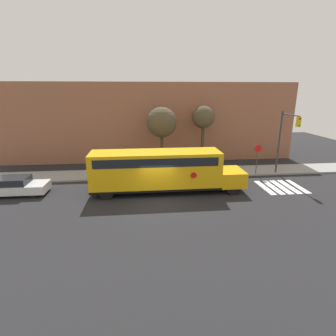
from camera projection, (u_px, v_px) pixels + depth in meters
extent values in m
plane|color=black|center=(158.00, 202.00, 18.56)|extent=(60.00, 60.00, 0.00)
cube|color=gray|center=(154.00, 173.00, 24.74)|extent=(44.00, 3.00, 0.15)
cube|color=#935B42|center=(150.00, 121.00, 29.77)|extent=(32.00, 4.00, 8.47)
cube|color=white|center=(265.00, 187.00, 21.32)|extent=(0.50, 3.20, 0.01)
cube|color=white|center=(273.00, 187.00, 21.38)|extent=(0.50, 3.20, 0.01)
cube|color=white|center=(281.00, 187.00, 21.45)|extent=(0.50, 3.20, 0.01)
cube|color=white|center=(289.00, 187.00, 21.52)|extent=(0.50, 3.20, 0.01)
cube|color=white|center=(297.00, 186.00, 21.59)|extent=(0.50, 3.20, 0.01)
cube|color=#EAA80F|center=(156.00, 169.00, 19.87)|extent=(9.72, 2.50, 2.76)
cube|color=#EAA80F|center=(230.00, 177.00, 20.66)|extent=(1.97, 2.50, 1.17)
cube|color=black|center=(156.00, 185.00, 20.24)|extent=(9.72, 2.54, 0.16)
cube|color=black|center=(156.00, 159.00, 19.64)|extent=(8.94, 2.53, 0.64)
cylinder|color=red|center=(194.00, 175.00, 18.94)|extent=(0.44, 0.02, 0.44)
cylinder|color=black|center=(224.00, 179.00, 21.83)|extent=(1.00, 0.30, 1.00)
cylinder|color=black|center=(233.00, 188.00, 19.77)|extent=(1.00, 0.30, 1.00)
cylinder|color=black|center=(110.00, 183.00, 20.92)|extent=(1.00, 0.30, 1.00)
cylinder|color=black|center=(106.00, 193.00, 18.86)|extent=(1.00, 0.30, 1.00)
cube|color=silver|center=(15.00, 188.00, 19.72)|extent=(4.77, 1.84, 0.63)
cube|color=#1E2328|center=(9.00, 181.00, 19.53)|extent=(2.67, 1.69, 0.51)
cylinder|color=black|center=(41.00, 186.00, 20.70)|extent=(0.64, 0.22, 0.64)
cylinder|color=black|center=(33.00, 194.00, 19.17)|extent=(0.64, 0.22, 0.64)
cylinder|color=#38383A|center=(257.00, 162.00, 24.20)|extent=(0.07, 0.07, 2.56)
cylinder|color=red|center=(258.00, 148.00, 23.80)|extent=(0.68, 0.03, 0.68)
cylinder|color=#38383A|center=(279.00, 143.00, 24.13)|extent=(0.16, 0.16, 5.86)
cylinder|color=#38383A|center=(291.00, 115.00, 22.09)|extent=(0.10, 2.69, 0.10)
cube|color=yellow|center=(299.00, 122.00, 21.02)|extent=(0.28, 0.28, 0.80)
cylinder|color=red|center=(300.00, 119.00, 20.81)|extent=(0.18, 0.02, 0.18)
cylinder|color=#EAB214|center=(300.00, 122.00, 20.88)|extent=(0.18, 0.02, 0.18)
cylinder|color=green|center=(299.00, 125.00, 20.95)|extent=(0.18, 0.02, 0.18)
cylinder|color=#423323|center=(202.00, 145.00, 27.31)|extent=(0.32, 0.32, 4.33)
sphere|color=#4C422D|center=(203.00, 117.00, 26.51)|extent=(2.28, 2.28, 2.28)
cylinder|color=#423323|center=(162.00, 150.00, 26.25)|extent=(0.30, 0.30, 3.73)
sphere|color=#4C422D|center=(162.00, 122.00, 25.47)|extent=(2.95, 2.95, 2.95)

